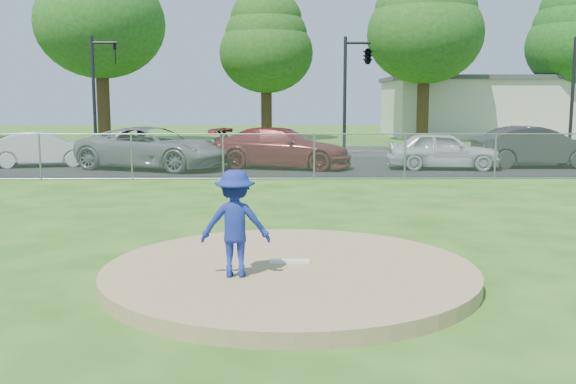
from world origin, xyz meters
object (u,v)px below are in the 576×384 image
Objects in this scene: tree_right at (425,19)px; pitcher at (235,223)px; traffic_signal_left at (98,84)px; traffic_cone at (130,158)px; commercial_building at (500,107)px; parked_car_darkred at (282,148)px; parked_car_white at (43,149)px; parked_car_charcoal at (536,147)px; traffic_signal_center at (366,58)px; tree_center at (266,41)px; parked_car_gray at (153,148)px; tree_left at (100,6)px; parked_car_pearl at (443,150)px.

tree_right reaches higher than pitcher.
traffic_signal_left is 6.96× the size of traffic_cone.
tree_right is 20.83m from traffic_signal_left.
commercial_building is 20.39× the size of traffic_cone.
parked_car_darkred reaches higher than traffic_cone.
parked_car_darkred is (5.80, 0.07, 0.37)m from traffic_cone.
parked_car_charcoal is at bearing -105.10° from parked_car_white.
tree_center is at bearing 112.49° from traffic_signal_center.
commercial_building is 42.01m from pitcher.
tree_center is at bearing -38.94° from parked_car_white.
tree_right is 2.17× the size of parked_car_darkred.
tree_center reaches higher than parked_car_white.
parked_car_gray is (-4.19, 15.77, -0.12)m from pitcher.
tree_left is 2.18× the size of parked_car_gray.
traffic_signal_center is 9.39m from parked_car_charcoal.
parked_car_darkred is at bearing -125.55° from commercial_building.
parked_car_charcoal is (5.87, -6.27, -3.81)m from traffic_signal_center.
traffic_signal_center is (-12.03, -16.00, 2.45)m from commercial_building.
tree_right is 20.01m from parked_car_darkred.
parked_car_darkred is at bearing -54.71° from tree_left.
tree_left is 3.06× the size of parked_car_white.
parked_car_white is (-0.72, -5.66, -2.68)m from traffic_signal_left.
parked_car_white is (-8.73, 16.85, -0.24)m from pitcher.
pitcher is at bearing 146.64° from parked_car_charcoal.
parked_car_pearl is at bearing -78.90° from parked_car_darkred.
parked_car_white is (-25.48, -21.66, -1.47)m from commercial_building.
parked_car_charcoal is (0.84, -16.27, -6.85)m from tree_right.
parked_car_pearl is at bearing -25.09° from traffic_signal_left.
tree_center is 2.04× the size of parked_car_charcoal.
parked_car_darkred is at bearing -87.07° from tree_center.
commercial_building is 20.17m from traffic_signal_center.
parked_car_darkred is 9.89m from parked_car_charcoal.
traffic_signal_center reaches higher than parked_car_pearl.
tree_center is 0.85× the size of tree_right.
parked_car_gray is (6.07, -15.75, -7.43)m from tree_left.
traffic_cone is (-21.85, -22.53, -1.75)m from commercial_building.
tree_center is 2.35× the size of parked_car_pearl.
parked_car_darkred is (10.95, -15.47, -7.45)m from tree_left.
pitcher is at bearing -89.58° from tree_center.
tree_right is at bearing 29.38° from traffic_signal_left.
pitcher is 16.78m from traffic_cone.
traffic_signal_center is at bearing -116.71° from tree_right.
parked_car_gray is (-13.93, -16.75, -6.84)m from tree_right.
tree_left reaches higher than parked_car_charcoal.
tree_right is 23.38m from traffic_cone.
tree_right is 2.41× the size of parked_car_charcoal.
parked_car_white is at bearing 87.91° from parked_car_charcoal.
tree_left is at bearing -163.30° from tree_center.
parked_car_charcoal is (19.32, -0.61, 0.12)m from parked_car_white.
pitcher is (10.25, -31.51, -7.31)m from tree_left.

